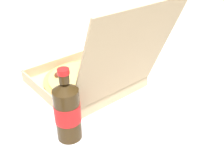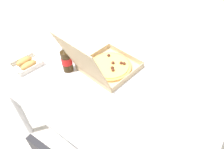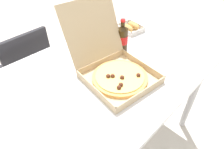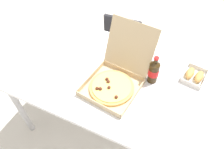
% 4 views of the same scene
% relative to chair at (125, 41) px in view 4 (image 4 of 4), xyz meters
% --- Properties ---
extents(ground_plane, '(10.00, 10.00, 0.00)m').
position_rel_chair_xyz_m(ground_plane, '(0.14, -0.69, -0.48)').
color(ground_plane, beige).
extents(dining_table, '(1.45, 0.91, 0.73)m').
position_rel_chair_xyz_m(dining_table, '(0.14, -0.69, 0.19)').
color(dining_table, white).
rests_on(dining_table, ground_plane).
extents(chair, '(0.42, 0.42, 0.83)m').
position_rel_chair_xyz_m(chair, '(0.00, 0.00, 0.00)').
color(chair, '#232328').
rests_on(chair, ground_plane).
extents(pizza_box_open, '(0.40, 0.52, 0.37)m').
position_rel_chair_xyz_m(pizza_box_open, '(0.23, -0.78, 0.31)').
color(pizza_box_open, tan).
rests_on(pizza_box_open, dining_table).
extents(bread_side_box, '(0.17, 0.21, 0.06)m').
position_rel_chair_xyz_m(bread_side_box, '(0.72, -0.48, 0.28)').
color(bread_side_box, white).
rests_on(bread_side_box, dining_table).
extents(cola_bottle, '(0.07, 0.07, 0.22)m').
position_rel_chair_xyz_m(cola_bottle, '(0.45, -0.63, 0.35)').
color(cola_bottle, '#33230F').
rests_on(cola_bottle, dining_table).
extents(paper_menu, '(0.23, 0.18, 0.00)m').
position_rel_chair_xyz_m(paper_menu, '(-0.27, -0.77, 0.26)').
color(paper_menu, white).
rests_on(paper_menu, dining_table).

